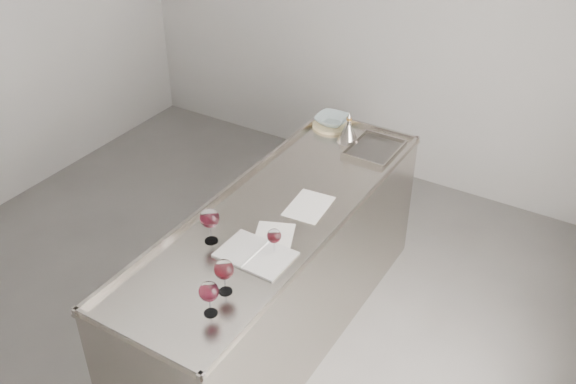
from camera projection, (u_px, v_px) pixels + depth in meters
The scene contains 12 objects.
room_shell at pixel (169, 140), 3.43m from camera, with size 4.54×5.04×2.84m.
counter at pixel (279, 273), 3.94m from camera, with size 0.77×2.42×0.97m.
wine_glass_left at pixel (210, 219), 3.37m from camera, with size 0.11×0.11×0.21m.
wine_glass_middle at pixel (224, 270), 3.04m from camera, with size 0.10×0.10×0.19m.
wine_glass_right at pixel (209, 292), 2.92m from camera, with size 0.09×0.09×0.19m.
wine_glass_small at pixel (274, 237), 3.30m from camera, with size 0.08×0.08×0.15m.
notebook at pixel (256, 254), 3.34m from camera, with size 0.39×0.27×0.02m.
loose_paper_top at pixel (273, 238), 3.46m from camera, with size 0.21×0.29×0.00m, color silver.
loose_paper_under at pixel (309, 206), 3.71m from camera, with size 0.21×0.31×0.00m, color white.
trivet at pixel (332, 125), 4.54m from camera, with size 0.28×0.28×0.02m, color beige.
ceramic_bowl at pixel (332, 120), 4.52m from camera, with size 0.23×0.23×0.06m, color #93A7AB.
wine_funnel at pixel (348, 132), 4.33m from camera, with size 0.15×0.15×0.22m.
Camera 1 is at (2.11, -2.24, 3.07)m, focal length 40.00 mm.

